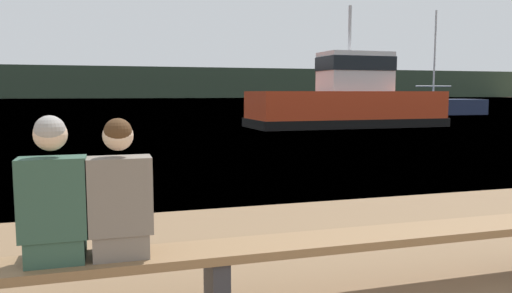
{
  "coord_description": "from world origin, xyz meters",
  "views": [
    {
      "loc": [
        -1.72,
        -0.36,
        1.52
      ],
      "look_at": [
        0.16,
        5.91,
        0.81
      ],
      "focal_mm": 35.0,
      "sensor_mm": 36.0,
      "label": 1
    }
  ],
  "objects_px": {
    "person_right": "(120,199)",
    "person_left": "(54,200)",
    "moored_sailboat": "(437,107)",
    "tugboat_red": "(347,103)",
    "bench_main": "(217,259)"
  },
  "relations": [
    {
      "from": "person_left",
      "to": "bench_main",
      "type": "bearing_deg",
      "value": -0.26
    },
    {
      "from": "tugboat_red",
      "to": "moored_sailboat",
      "type": "relative_size",
      "value": 1.25
    },
    {
      "from": "person_right",
      "to": "moored_sailboat",
      "type": "relative_size",
      "value": 0.13
    },
    {
      "from": "tugboat_red",
      "to": "person_left",
      "type": "bearing_deg",
      "value": 146.65
    },
    {
      "from": "tugboat_red",
      "to": "person_right",
      "type": "bearing_deg",
      "value": 147.63
    },
    {
      "from": "bench_main",
      "to": "person_left",
      "type": "relative_size",
      "value": 6.94
    },
    {
      "from": "person_right",
      "to": "moored_sailboat",
      "type": "height_order",
      "value": "moored_sailboat"
    },
    {
      "from": "bench_main",
      "to": "tugboat_red",
      "type": "bearing_deg",
      "value": 60.37
    },
    {
      "from": "person_left",
      "to": "person_right",
      "type": "height_order",
      "value": "person_left"
    },
    {
      "from": "bench_main",
      "to": "moored_sailboat",
      "type": "distance_m",
      "value": 33.6
    },
    {
      "from": "person_right",
      "to": "moored_sailboat",
      "type": "distance_m",
      "value": 33.99
    },
    {
      "from": "person_right",
      "to": "moored_sailboat",
      "type": "xyz_separation_m",
      "value": [
        21.75,
        26.12,
        -0.3
      ]
    },
    {
      "from": "person_right",
      "to": "person_left",
      "type": "bearing_deg",
      "value": -179.83
    },
    {
      "from": "moored_sailboat",
      "to": "tugboat_red",
      "type": "bearing_deg",
      "value": 129.46
    },
    {
      "from": "bench_main",
      "to": "tugboat_red",
      "type": "xyz_separation_m",
      "value": [
        9.59,
        16.87,
        0.67
      ]
    }
  ]
}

